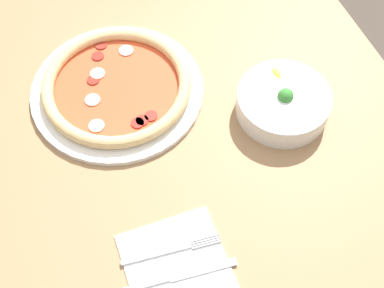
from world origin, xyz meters
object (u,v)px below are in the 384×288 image
object	(u,v)px
fork	(170,251)
knife	(176,277)
pizza	(117,87)
bowl	(283,102)

from	to	relation	value
fork	knife	distance (m)	0.05
pizza	bowl	distance (m)	0.34
knife	pizza	bearing A→B (deg)	92.68
pizza	fork	world-z (taller)	pizza
bowl	fork	distance (m)	0.38
bowl	knife	distance (m)	0.41
pizza	bowl	bearing A→B (deg)	61.22
bowl	knife	world-z (taller)	bowl
fork	knife	world-z (taller)	same
pizza	bowl	xyz separation A→B (m)	(0.17, 0.30, 0.01)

